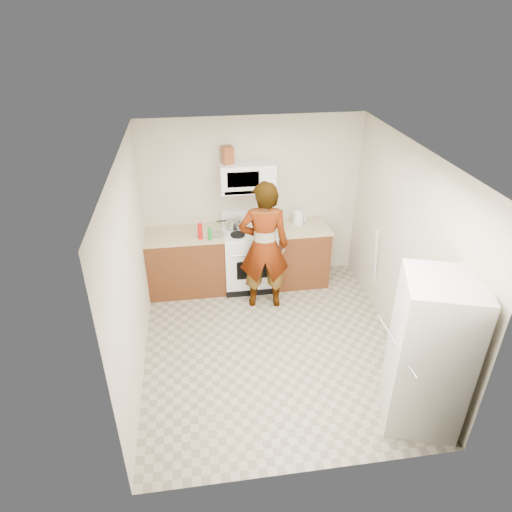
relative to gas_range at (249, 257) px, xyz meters
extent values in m
plane|color=gray|center=(0.10, -1.48, -0.49)|extent=(3.60, 3.60, 0.00)
cube|color=beige|center=(0.10, 0.31, 0.76)|extent=(3.20, 0.02, 2.50)
cube|color=beige|center=(1.69, -1.48, 0.76)|extent=(0.02, 3.60, 2.50)
cube|color=brown|center=(-0.94, 0.01, -0.04)|extent=(1.12, 0.62, 0.90)
cube|color=tan|center=(-0.94, 0.01, 0.43)|extent=(1.14, 0.64, 0.03)
cube|color=brown|center=(0.78, 0.01, -0.04)|extent=(0.80, 0.62, 0.90)
cube|color=tan|center=(0.78, 0.01, 0.43)|extent=(0.82, 0.64, 0.03)
cube|color=white|center=(0.00, -0.01, -0.04)|extent=(0.76, 0.65, 0.90)
cube|color=white|center=(0.00, -0.01, 0.43)|extent=(0.76, 0.62, 0.03)
cube|color=white|center=(0.00, 0.28, 0.54)|extent=(0.76, 0.08, 0.20)
cube|color=white|center=(0.00, 0.13, 1.21)|extent=(0.76, 0.38, 0.40)
imported|color=tan|center=(0.13, -0.54, 0.45)|extent=(0.73, 0.52, 1.88)
cube|color=silver|center=(1.41, -2.79, 0.36)|extent=(0.88, 0.88, 1.70)
cylinder|color=silver|center=(0.75, 0.09, 0.55)|extent=(0.20, 0.20, 0.19)
cube|color=brown|center=(-0.27, 0.13, 1.53)|extent=(0.18, 0.18, 0.24)
cylinder|color=silver|center=(-0.21, 0.10, 0.53)|extent=(0.23, 0.23, 0.12)
cube|color=silver|center=(0.09, -0.06, 0.47)|extent=(0.28, 0.21, 0.05)
cylinder|color=#B5100D|center=(-0.71, -0.18, 0.56)|extent=(0.09, 0.09, 0.23)
cylinder|color=orange|center=(-0.58, -0.22, 0.53)|extent=(0.07, 0.07, 0.17)
cylinder|color=#17802B|center=(-0.58, -0.23, 0.54)|extent=(0.06, 0.06, 0.18)
cylinder|color=silver|center=(-0.46, -0.08, 0.46)|extent=(0.29, 0.29, 0.01)
cylinder|color=silver|center=(1.67, -0.78, 0.14)|extent=(0.21, 0.20, 1.23)
camera|label=1|loc=(-0.76, -5.90, 3.40)|focal=32.00mm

